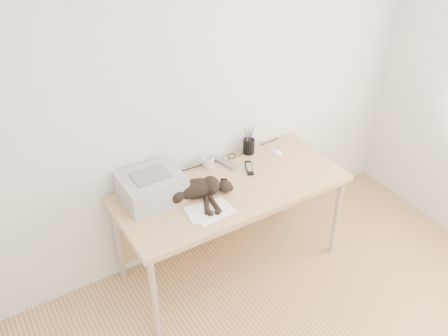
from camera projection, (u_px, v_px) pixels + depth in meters
wall_back at (204, 92)px, 3.34m from camera, size 3.50×0.00×3.50m
desk at (225, 195)px, 3.55m from camera, size 1.60×0.70×0.74m
printer at (152, 186)px, 3.26m from camera, size 0.40×0.34×0.19m
papers at (210, 211)px, 3.19m from camera, size 0.31×0.23×0.01m
cat at (191, 191)px, 3.27m from camera, size 0.60×0.38×0.14m
mug at (208, 162)px, 3.57m from camera, size 0.13×0.13×0.09m
pen_cup at (249, 146)px, 3.72m from camera, size 0.09×0.09×0.22m
remote_grey at (226, 163)px, 3.63m from camera, size 0.10×0.20×0.02m
remote_black at (249, 168)px, 3.58m from camera, size 0.11×0.17×0.02m
mouse at (277, 151)px, 3.74m from camera, size 0.07×0.11×0.04m
cable_tangle at (209, 164)px, 3.62m from camera, size 1.36×0.07×0.01m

